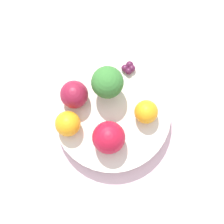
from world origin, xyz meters
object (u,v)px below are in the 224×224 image
at_px(apple_green, 107,137).
at_px(orange_front, 146,112).
at_px(orange_back, 68,124).
at_px(grape_cluster, 129,68).
at_px(apple_red, 74,94).
at_px(bowl, 112,114).
at_px(broccoli, 107,83).

bearing_deg(apple_green, orange_front, 130.41).
xyz_separation_m(orange_front, orange_back, (0.04, -0.14, 0.00)).
bearing_deg(grape_cluster, orange_front, 25.91).
bearing_deg(apple_red, orange_back, -4.64).
bearing_deg(bowl, broccoli, -163.33).
bearing_deg(orange_back, orange_front, 105.51).
bearing_deg(orange_back, bowl, 113.47).
xyz_separation_m(broccoli, apple_green, (0.10, 0.01, -0.02)).
bearing_deg(broccoli, apple_red, -67.34).
height_order(bowl, orange_front, orange_front).
relative_size(apple_green, orange_front, 1.37).
bearing_deg(grape_cluster, apple_green, -10.08).
distance_m(broccoli, grape_cluster, 0.07).
bearing_deg(broccoli, apple_green, 6.28).
bearing_deg(orange_front, apple_red, -96.80).
xyz_separation_m(apple_red, apple_green, (0.07, 0.07, 0.00)).
bearing_deg(broccoli, orange_front, 61.91).
bearing_deg(bowl, orange_front, 94.82).
relative_size(broccoli, apple_green, 1.27).
relative_size(bowl, apple_red, 4.31).
bearing_deg(grape_cluster, orange_back, -38.86).
distance_m(apple_red, grape_cluster, 0.12).
relative_size(bowl, apple_green, 3.74).
height_order(bowl, orange_back, orange_back).
xyz_separation_m(bowl, orange_front, (-0.01, 0.06, 0.04)).
height_order(broccoli, orange_front, broccoli).
height_order(bowl, apple_red, apple_red).
height_order(apple_red, grape_cluster, apple_red).
height_order(orange_front, orange_back, orange_back).
height_order(bowl, grape_cluster, grape_cluster).
height_order(apple_red, apple_green, apple_green).
xyz_separation_m(bowl, grape_cluster, (-0.09, 0.02, 0.02)).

